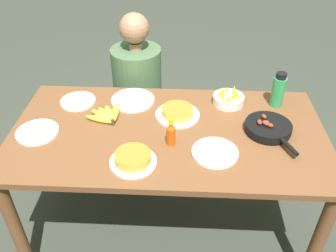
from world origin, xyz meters
TOP-DOWN VIEW (x-y plane):
  - ground_plane at (0.00, 0.00)m, footprint 14.00×14.00m
  - dining_table at (0.00, 0.00)m, footprint 1.73×0.89m
  - banana_bunch at (-0.35, 0.10)m, footprint 0.19×0.21m
  - skillet at (0.54, 0.01)m, footprint 0.25×0.36m
  - frittata_plate_center at (-0.16, -0.27)m, footprint 0.23×0.23m
  - frittata_plate_side at (0.05, 0.14)m, footprint 0.26×0.26m
  - empty_plate_near_front at (-0.56, 0.25)m, footprint 0.21×0.21m
  - empty_plate_far_left at (-0.71, -0.06)m, footprint 0.23×0.23m
  - empty_plate_far_right at (0.25, -0.18)m, footprint 0.24×0.24m
  - empty_plate_mid_edge at (-0.23, 0.28)m, footprint 0.27×0.27m
  - fruit_bowl_mango at (0.35, 0.29)m, footprint 0.19×0.19m
  - water_bottle at (0.64, 0.29)m, footprint 0.08×0.08m
  - hot_sauce_bottle at (0.02, -0.11)m, footprint 0.05×0.05m
  - person_figure at (-0.26, 0.69)m, footprint 0.39×0.39m

SIDE VIEW (x-z plane):
  - ground_plane at x=0.00m, z-range 0.00..0.00m
  - person_figure at x=-0.26m, z-range -0.11..1.07m
  - dining_table at x=0.00m, z-range 0.29..1.06m
  - empty_plate_mid_edge at x=-0.23m, z-range 0.77..0.79m
  - empty_plate_far_left at x=-0.71m, z-range 0.77..0.79m
  - empty_plate_far_right at x=0.25m, z-range 0.77..0.79m
  - empty_plate_near_front at x=-0.56m, z-range 0.77..0.79m
  - banana_bunch at x=-0.35m, z-range 0.77..0.81m
  - frittata_plate_side at x=0.05m, z-range 0.77..0.82m
  - skillet at x=0.54m, z-range 0.76..0.84m
  - frittata_plate_center at x=-0.16m, z-range 0.77..0.83m
  - fruit_bowl_mango at x=0.35m, z-range 0.75..0.86m
  - hot_sauce_bottle at x=0.02m, z-range 0.76..0.92m
  - water_bottle at x=0.64m, z-range 0.77..0.98m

